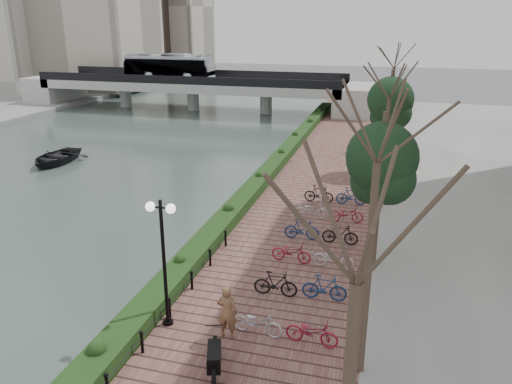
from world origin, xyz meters
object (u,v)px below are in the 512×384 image
at_px(motorcycle, 214,356).
at_px(lamppost, 162,236).
at_px(boat, 55,157).
at_px(pedestrian, 227,312).

bearing_deg(motorcycle, lamppost, 122.99).
xyz_separation_m(motorcycle, boat, (-19.86, 19.49, -0.53)).
distance_m(lamppost, pedestrian, 3.21).
relative_size(pedestrian, boat, 0.38).
bearing_deg(pedestrian, motorcycle, 94.38).
relative_size(motorcycle, boat, 0.36).
xyz_separation_m(motorcycle, pedestrian, (-0.18, 1.72, 0.38)).
xyz_separation_m(lamppost, pedestrian, (2.19, -0.16, -2.34)).
xyz_separation_m(lamppost, boat, (-17.48, 17.61, -3.24)).
bearing_deg(boat, pedestrian, -43.79).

